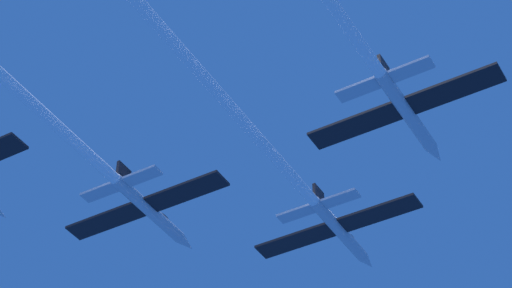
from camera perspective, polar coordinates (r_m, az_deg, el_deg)
The scene contains 1 object.
jet_lead at distance 104.41m, azimuth -0.83°, elevation 1.41°, with size 20.69×74.04×3.43m.
Camera 1 is at (40.26, -88.13, -69.73)m, focal length 71.23 mm.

